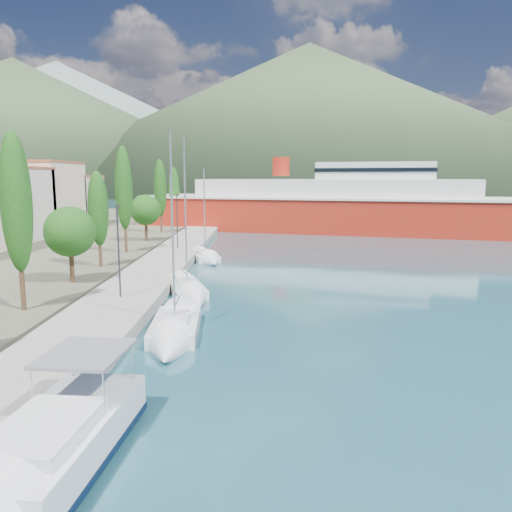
{
  "coord_description": "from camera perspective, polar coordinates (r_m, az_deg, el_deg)",
  "views": [
    {
      "loc": [
        0.24,
        -18.58,
        8.64
      ],
      "look_at": [
        0.0,
        14.0,
        3.5
      ],
      "focal_mm": 35.0,
      "sensor_mm": 36.0,
      "label": 1
    }
  ],
  "objects": [
    {
      "name": "hills_near",
      "position": [
        405.15,
        14.86,
        14.42
      ],
      "size": [
        1010.0,
        520.0,
        115.0
      ],
      "color": "#3A4D2F",
      "rests_on": "ground"
    },
    {
      "name": "sailboat_mid",
      "position": [
        36.28,
        -7.44,
        -4.4
      ],
      "size": [
        4.76,
        8.87,
        12.36
      ],
      "color": "silver",
      "rests_on": "ground"
    },
    {
      "name": "motor_cruiser",
      "position": [
        15.83,
        -24.5,
        -22.38
      ],
      "size": [
        3.83,
        10.35,
        3.73
      ],
      "color": "black",
      "rests_on": "ground"
    },
    {
      "name": "ferry",
      "position": [
        81.75,
        8.99,
        5.48
      ],
      "size": [
        64.53,
        30.47,
        12.57
      ],
      "color": "#AB2214",
      "rests_on": "ground"
    },
    {
      "name": "quay",
      "position": [
        46.26,
        -11.11,
        -1.46
      ],
      "size": [
        5.0,
        88.0,
        0.8
      ],
      "primitive_type": "cube",
      "color": "gray",
      "rests_on": "ground"
    },
    {
      "name": "sailboat_far",
      "position": [
        51.49,
        -5.46,
        -0.4
      ],
      "size": [
        4.51,
        7.43,
        10.41
      ],
      "color": "silver",
      "rests_on": "ground"
    },
    {
      "name": "ground",
      "position": [
        138.85,
        0.32,
        5.4
      ],
      "size": [
        1400.0,
        1400.0,
        0.0
      ],
      "primitive_type": "plane",
      "color": "#204E5B"
    },
    {
      "name": "sailboat_near",
      "position": [
        26.71,
        -9.61,
        -9.3
      ],
      "size": [
        3.04,
        8.56,
        12.09
      ],
      "color": "silver",
      "rests_on": "ground"
    },
    {
      "name": "lamp_posts",
      "position": [
        34.79,
        -14.99,
        1.13
      ],
      "size": [
        0.15,
        44.32,
        6.06
      ],
      "color": "#2D2D33",
      "rests_on": "quay"
    },
    {
      "name": "hills_far",
      "position": [
        655.77,
        13.03,
        14.77
      ],
      "size": [
        1480.0,
        900.0,
        180.0
      ],
      "color": "slate",
      "rests_on": "ground"
    },
    {
      "name": "tree_row",
      "position": [
        52.7,
        -15.42,
        5.59
      ],
      "size": [
        3.82,
        66.08,
        11.24
      ],
      "color": "#47301E",
      "rests_on": "land_strip"
    }
  ]
}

